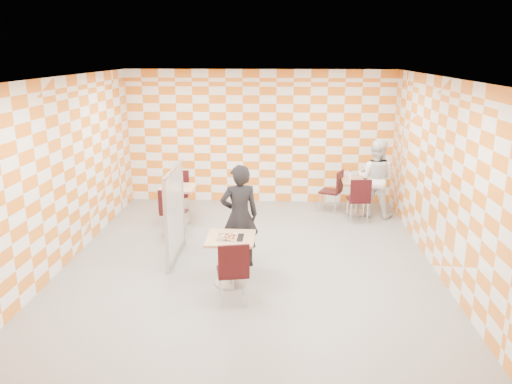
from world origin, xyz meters
The scene contains 15 objects.
room_shell centered at (0.00, 0.54, 1.50)m, with size 7.00×7.00×7.00m.
main_table centered at (-0.22, -0.84, 0.51)m, with size 0.70×0.70×0.75m.
second_table centered at (2.14, 2.68, 0.51)m, with size 0.70×0.70×0.75m.
empty_table centered at (-1.58, 1.90, 0.51)m, with size 0.70×0.70×0.75m.
chair_main_front centered at (-0.12, -1.47, 0.54)m, with size 0.50×0.50×0.92m.
chair_second_front centered at (2.09, 2.09, 0.54)m, with size 0.45×0.46×0.92m.
chair_second_side centered at (1.66, 2.75, 0.54)m, with size 0.56×0.55×0.92m.
chair_empty_near centered at (-1.52, 1.09, 0.54)m, with size 0.50×0.51×0.92m.
chair_empty_far centered at (-1.67, 2.49, 0.54)m, with size 0.46×0.47×0.92m.
partition centered at (-1.25, 0.11, 0.79)m, with size 0.08×1.38×1.55m.
man_dark centered at (-0.15, -0.14, 0.84)m, with size 0.61×0.40×1.69m, color black.
man_white centered at (2.48, 2.55, 0.82)m, with size 0.79×0.62×1.63m, color white.
pizza_on_foil centered at (-0.22, -0.85, 0.77)m, with size 0.40×0.40×0.04m.
sport_bottle centered at (1.98, 2.73, 0.84)m, with size 0.06×0.06×0.20m.
soda_bottle centered at (2.29, 2.74, 0.85)m, with size 0.07×0.07×0.23m.
Camera 1 is at (0.52, -7.66, 3.38)m, focal length 35.00 mm.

